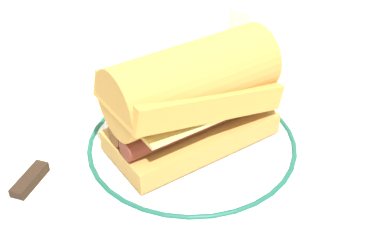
% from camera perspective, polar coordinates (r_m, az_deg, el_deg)
% --- Properties ---
extents(ground_plane, '(1.50, 1.50, 0.00)m').
position_cam_1_polar(ground_plane, '(0.59, 1.95, -4.20)').
color(ground_plane, silver).
extents(plate, '(0.27, 0.27, 0.01)m').
position_cam_1_polar(plate, '(0.60, 0.00, -2.89)').
color(plate, white).
rests_on(plate, ground_plane).
extents(sausage_sandwich, '(0.22, 0.17, 0.13)m').
position_cam_1_polar(sausage_sandwich, '(0.56, 0.00, 2.87)').
color(sausage_sandwich, '#C28E45').
rests_on(sausage_sandwich, plate).
extents(drinking_glass, '(0.07, 0.07, 0.11)m').
position_cam_1_polar(drinking_glass, '(0.75, 6.64, 8.95)').
color(drinking_glass, silver).
rests_on(drinking_glass, ground_plane).
extents(butter_knife, '(0.09, 0.14, 0.01)m').
position_cam_1_polar(butter_knife, '(0.56, -20.30, -9.01)').
color(butter_knife, silver).
rests_on(butter_knife, ground_plane).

